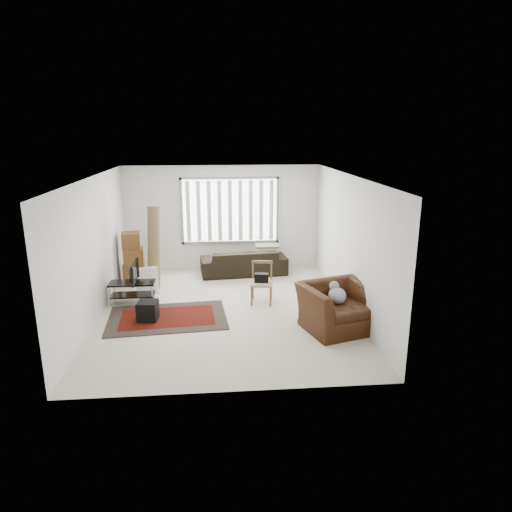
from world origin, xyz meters
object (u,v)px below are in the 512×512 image
at_px(tv_stand, 132,288).
at_px(armchair, 339,304).
at_px(moving_boxes, 133,260).
at_px(side_chair, 262,281).
at_px(sofa, 244,258).

height_order(tv_stand, armchair, armchair).
bearing_deg(moving_boxes, tv_stand, -81.75).
bearing_deg(side_chair, tv_stand, -174.96).
bearing_deg(tv_stand, armchair, -22.20).
height_order(tv_stand, moving_boxes, moving_boxes).
bearing_deg(armchair, tv_stand, 140.69).
relative_size(tv_stand, sofa, 0.44).
relative_size(moving_boxes, side_chair, 1.41).
distance_m(tv_stand, moving_boxes, 1.40).
xyz_separation_m(moving_boxes, sofa, (2.66, 0.49, -0.16)).
height_order(tv_stand, side_chair, side_chair).
height_order(moving_boxes, armchair, moving_boxes).
xyz_separation_m(tv_stand, armchair, (3.98, -1.63, 0.14)).
distance_m(tv_stand, side_chair, 2.72).
relative_size(tv_stand, moving_boxes, 0.77).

